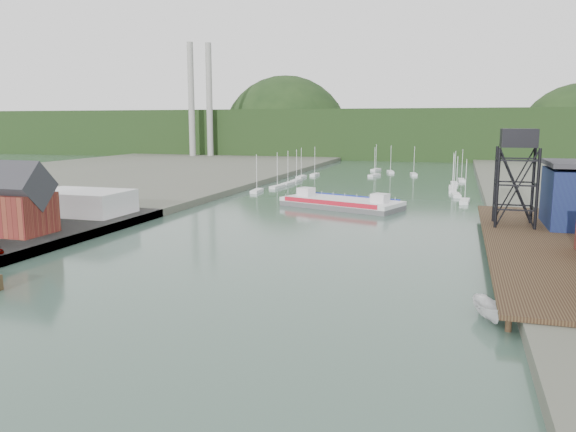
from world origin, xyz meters
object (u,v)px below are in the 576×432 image
Objects in this scene: lift_tower at (518,144)px; harbor_building at (11,206)px; motorboat at (489,310)px; chain_ferry at (341,203)px.

harbor_building is at bearing -160.02° from lift_tower.
motorboat is at bearing -97.37° from lift_tower.
motorboat is (-5.62, -43.49, -14.57)m from lift_tower.
motorboat is at bearing -12.25° from harbor_building.
lift_tower reaches higher than harbor_building.
harbor_building is 0.42× the size of chain_ferry.
chain_ferry is at bearing 92.90° from motorboat.
harbor_building is at bearing -109.63° from chain_ferry.
chain_ferry is (42.62, 52.92, -4.97)m from harbor_building.
chain_ferry is at bearing 51.15° from harbor_building.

